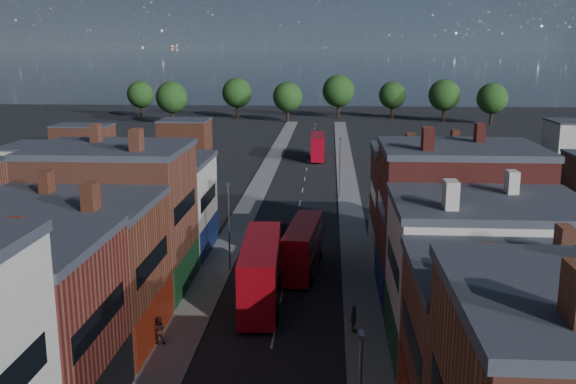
# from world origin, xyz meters

# --- Properties ---
(pavement_west) EXTENTS (3.00, 200.00, 0.12)m
(pavement_west) POSITION_xyz_m (-6.50, 50.00, 0.06)
(pavement_west) COLOR gray
(pavement_west) RESTS_ON ground
(pavement_east) EXTENTS (3.00, 200.00, 0.12)m
(pavement_east) POSITION_xyz_m (6.50, 50.00, 0.06)
(pavement_east) COLOR gray
(pavement_east) RESTS_ON ground
(terrace_east) EXTENTS (12.00, 80.00, 12.38)m
(terrace_east) POSITION_xyz_m (14.00, 0.00, 6.19)
(terrace_east) COLOR maroon
(terrace_east) RESTS_ON ground
(lamp_post_2) EXTENTS (0.25, 0.70, 8.12)m
(lamp_post_2) POSITION_xyz_m (-5.20, 30.00, 4.70)
(lamp_post_2) COLOR slate
(lamp_post_2) RESTS_ON ground
(lamp_post_3) EXTENTS (0.25, 0.70, 8.12)m
(lamp_post_3) POSITION_xyz_m (5.20, 60.00, 4.70)
(lamp_post_3) COLOR slate
(lamp_post_3) RESTS_ON ground
(bus_0) EXTENTS (3.45, 12.09, 5.17)m
(bus_0) POSITION_xyz_m (-1.50, 22.13, 2.79)
(bus_0) COLOR #AA0913
(bus_0) RESTS_ON ground
(bus_1) EXTENTS (3.34, 10.53, 4.47)m
(bus_1) POSITION_xyz_m (1.50, 29.96, 2.41)
(bus_1) COLOR #BD0A11
(bus_1) RESTS_ON ground
(bus_2) EXTENTS (2.83, 10.62, 4.57)m
(bus_2) POSITION_xyz_m (1.62, 89.87, 2.46)
(bus_2) COLOR maroon
(bus_2) RESTS_ON ground
(car_2) EXTENTS (2.28, 4.38, 1.18)m
(car_2) POSITION_xyz_m (-1.52, 41.62, 0.59)
(car_2) COLOR black
(car_2) RESTS_ON ground
(car_3) EXTENTS (1.81, 4.29, 1.24)m
(car_3) POSITION_xyz_m (2.00, 44.33, 0.62)
(car_3) COLOR silver
(car_3) RESTS_ON ground
(ped_1) EXTENTS (0.97, 0.57, 1.94)m
(ped_1) POSITION_xyz_m (-7.70, 14.62, 1.09)
(ped_1) COLOR #391917
(ped_1) RESTS_ON pavement_west
(ped_3) EXTENTS (0.66, 1.21, 1.97)m
(ped_3) POSITION_xyz_m (5.64, 17.30, 1.10)
(ped_3) COLOR #4F4C44
(ped_3) RESTS_ON pavement_east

